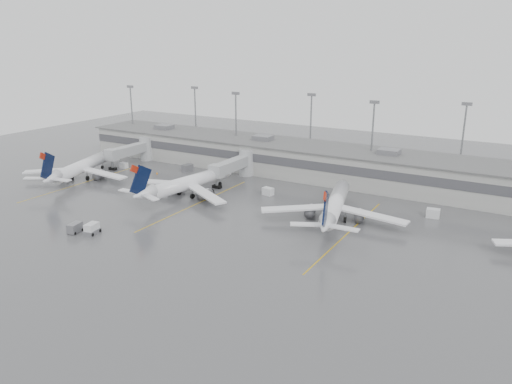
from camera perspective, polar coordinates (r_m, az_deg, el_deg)
The scene contains 18 objects.
ground at distance 83.69m, azimuth -6.83°, elevation -7.76°, with size 260.00×260.00×0.00m, color #4C4C4F.
terminal at distance 130.66m, azimuth 8.46°, elevation 3.31°, with size 152.00×17.00×9.45m.
light_masts at distance 134.33m, azimuth 9.54°, elevation 7.07°, with size 142.40×8.00×20.60m.
jet_bridge_left at distance 150.20m, azimuth -13.51°, elevation 4.72°, with size 4.00×17.20×7.00m.
jet_bridge_right at distance 129.08m, azimuth -2.08°, elevation 3.18°, with size 4.00×17.20×7.00m.
stand_markings at distance 102.32m, azimuth 1.21°, elevation -2.88°, with size 105.25×40.00×0.01m.
jet_far_left at distance 136.51m, azimuth -19.49°, elevation 2.70°, with size 27.37×31.18×10.42m.
jet_mid_left at distance 115.82m, azimuth -7.89°, elevation 1.05°, with size 28.39×32.06×10.42m.
jet_mid_right at distance 100.57m, azimuth 8.97°, elevation -1.48°, with size 28.30×32.12×10.58m.
baggage_tug at distance 98.52m, azimuth -18.24°, elevation -4.11°, with size 2.54×3.45×2.03m.
baggage_cart at distance 100.06m, azimuth -19.99°, elevation -3.85°, with size 2.16×3.14×1.86m.
gse_uld_a at distance 145.54m, azimuth -14.88°, elevation 2.96°, with size 2.16×1.44×1.53m, color silver.
gse_uld_b at distance 116.37m, azimuth 1.37°, elevation 0.08°, with size 2.46×1.64×1.74m, color silver.
gse_uld_c at distance 108.02m, azimuth 19.58°, elevation -2.30°, with size 2.61×1.74×1.85m, color silver.
gse_loader at distance 138.56m, azimuth -7.86°, elevation 2.76°, with size 1.89×3.02×1.89m, color slate.
cone_a at distance 136.90m, azimuth -11.25°, elevation 2.15°, with size 0.44×0.44×0.70m, color orange.
cone_b at distance 116.07m, azimuth -4.80°, elevation -0.30°, with size 0.44×0.44×0.70m, color orange.
cone_c at distance 113.45m, azimuth 8.48°, elevation -0.84°, with size 0.45×0.45×0.71m, color orange.
Camera 1 is at (46.29, -60.21, 35.17)m, focal length 35.00 mm.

